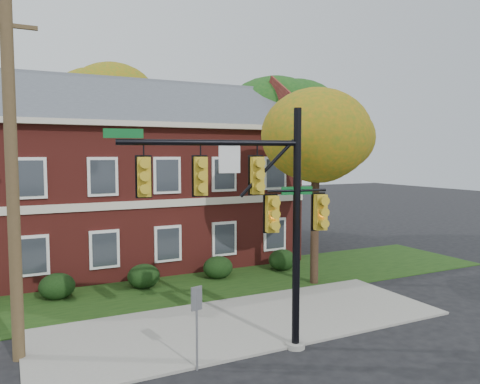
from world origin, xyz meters
name	(u,v)px	position (x,y,z in m)	size (l,w,h in m)	color
ground	(259,333)	(0.00, 0.00, 0.00)	(120.00, 120.00, 0.00)	black
sidewalk	(245,322)	(0.00, 1.00, 0.04)	(14.00, 5.00, 0.08)	gray
grass_strip	(193,286)	(0.00, 6.00, 0.02)	(30.00, 6.00, 0.04)	#193811
apartment_building	(116,169)	(-2.00, 11.95, 4.99)	(18.80, 8.80, 9.74)	maroon
hedge_left	(57,286)	(-5.50, 6.70, 0.53)	(1.40, 1.26, 1.05)	black
hedge_center	(144,276)	(-2.00, 6.70, 0.53)	(1.40, 1.26, 1.05)	black
hedge_right	(218,267)	(1.50, 6.70, 0.53)	(1.40, 1.26, 1.05)	black
hedge_far_right	(282,260)	(5.00, 6.70, 0.53)	(1.40, 1.26, 1.05)	black
tree_near_right	(322,134)	(5.22, 3.87, 6.67)	(4.50, 4.25, 8.58)	black
tree_right_rear	(290,118)	(9.31, 12.81, 8.12)	(6.30, 5.95, 10.62)	black
tree_far_rear	(111,109)	(-0.66, 19.79, 8.84)	(6.84, 6.46, 11.52)	black
traffic_signal	(255,202)	(-0.85, -1.27, 4.40)	(6.29, 1.31, 7.10)	gray
utility_pole	(12,180)	(-7.00, 1.31, 5.06)	(1.55, 0.33, 9.97)	#4F3E25
sign_post	(197,314)	(-2.75, -1.54, 1.55)	(0.33, 0.12, 2.29)	slate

